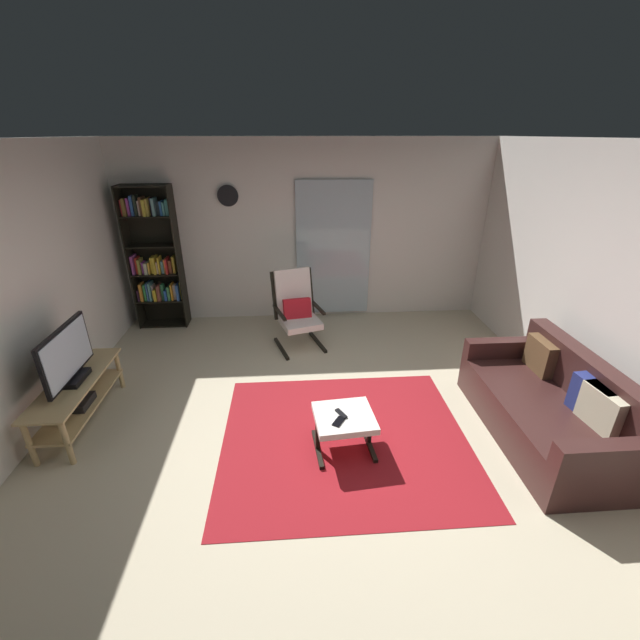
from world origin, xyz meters
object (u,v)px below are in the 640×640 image
at_px(leather_sofa, 550,408).
at_px(lounge_armchair, 296,307).
at_px(television, 68,357).
at_px(ottoman, 344,421).
at_px(bookshelf_near_tv, 155,258).
at_px(tv_remote, 341,414).
at_px(tv_stand, 78,395).
at_px(cell_phone, 339,422).
at_px(wall_clock, 228,196).

xyz_separation_m(leather_sofa, lounge_armchair, (-2.33, 2.03, 0.23)).
xyz_separation_m(television, ottoman, (2.54, -0.57, -0.43)).
bearing_deg(lounge_armchair, leather_sofa, -41.18).
distance_m(television, bookshelf_near_tv, 2.33).
height_order(television, tv_remote, television).
relative_size(tv_stand, tv_remote, 8.93).
relative_size(tv_stand, cell_phone, 9.19).
xyz_separation_m(television, bookshelf_near_tv, (0.18, 2.30, 0.29)).
distance_m(lounge_armchair, tv_remote, 2.11).
relative_size(tv_stand, ottoman, 2.29).
distance_m(cell_phone, wall_clock, 3.64).
bearing_deg(ottoman, tv_stand, 167.55).
bearing_deg(tv_remote, leather_sofa, -26.41).
bearing_deg(bookshelf_near_tv, ottoman, -50.56).
relative_size(tv_remote, cell_phone, 1.03).
relative_size(television, wall_clock, 2.86).
bearing_deg(tv_stand, bookshelf_near_tv, 85.52).
bearing_deg(ottoman, tv_remote, 160.18).
bearing_deg(ottoman, lounge_armchair, 100.35).
distance_m(tv_stand, lounge_armchair, 2.65).
relative_size(tv_stand, bookshelf_near_tv, 0.64).
xyz_separation_m(cell_phone, wall_clock, (-1.22, 3.10, 1.47)).
height_order(bookshelf_near_tv, tv_remote, bookshelf_near_tv).
height_order(tv_stand, television, television).
distance_m(lounge_armchair, ottoman, 2.13).
bearing_deg(cell_phone, tv_remote, 104.54).
relative_size(lounge_armchair, wall_clock, 3.53).
height_order(bookshelf_near_tv, ottoman, bookshelf_near_tv).
bearing_deg(ottoman, wall_clock, 113.06).
xyz_separation_m(tv_stand, leather_sofa, (4.49, -0.51, -0.01)).
distance_m(television, ottoman, 2.64).
bearing_deg(bookshelf_near_tv, tv_stand, -94.48).
distance_m(tv_stand, tv_remote, 2.58).
height_order(tv_stand, lounge_armchair, lounge_armchair).
xyz_separation_m(bookshelf_near_tv, tv_remote, (2.33, -2.86, -0.64)).
height_order(leather_sofa, lounge_armchair, lounge_armchair).
xyz_separation_m(tv_stand, cell_phone, (2.48, -0.65, 0.06)).
height_order(bookshelf_near_tv, leather_sofa, bookshelf_near_tv).
height_order(ottoman, wall_clock, wall_clock).
bearing_deg(tv_remote, ottoman, -47.50).
xyz_separation_m(tv_stand, television, (0.00, 0.01, 0.42)).
bearing_deg(tv_remote, bookshelf_near_tv, 101.53).
xyz_separation_m(tv_remote, wall_clock, (-1.25, 3.00, 1.47)).
relative_size(television, tv_remote, 5.75).
relative_size(ottoman, tv_remote, 3.90).
relative_size(cell_phone, wall_clock, 0.48).
distance_m(television, tv_remote, 2.60).
bearing_deg(tv_remote, television, 139.77).
bearing_deg(lounge_armchair, tv_remote, -80.34).
height_order(leather_sofa, cell_phone, leather_sofa).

